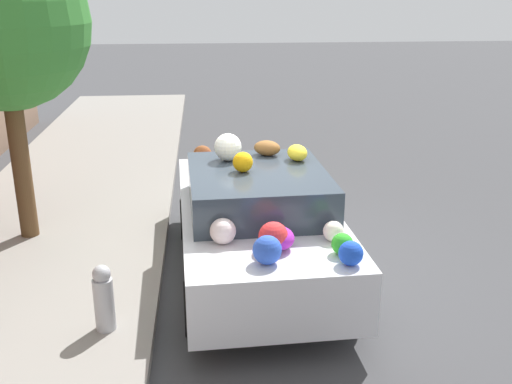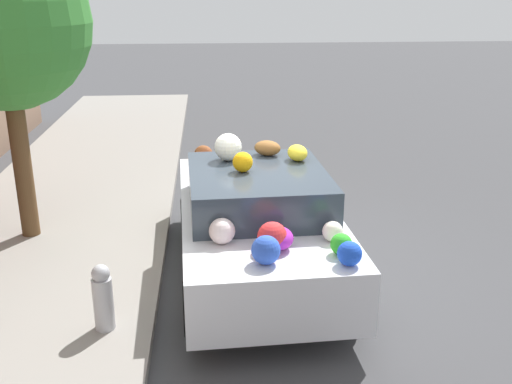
# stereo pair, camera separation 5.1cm
# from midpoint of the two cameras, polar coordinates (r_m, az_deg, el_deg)

# --- Properties ---
(ground_plane) EXTENTS (60.00, 60.00, 0.00)m
(ground_plane) POSITION_cam_midpoint_polar(r_m,az_deg,el_deg) (7.51, -0.61, -7.78)
(ground_plane) COLOR #424244
(sidewalk_curb) EXTENTS (24.00, 3.20, 0.13)m
(sidewalk_curb) POSITION_cam_midpoint_polar(r_m,az_deg,el_deg) (7.77, -21.06, -7.64)
(sidewalk_curb) COLOR gray
(sidewalk_curb) RESTS_ON ground
(street_tree) EXTENTS (2.15, 2.15, 3.90)m
(street_tree) POSITION_cam_midpoint_polar(r_m,az_deg,el_deg) (8.24, -23.19, 14.42)
(street_tree) COLOR brown
(street_tree) RESTS_ON sidewalk_curb
(fire_hydrant) EXTENTS (0.20, 0.20, 0.70)m
(fire_hydrant) POSITION_cam_midpoint_polar(r_m,az_deg,el_deg) (6.19, -14.53, -9.75)
(fire_hydrant) COLOR #B2B2B7
(fire_hydrant) RESTS_ON sidewalk_curb
(art_car) EXTENTS (4.04, 1.95, 1.72)m
(art_car) POSITION_cam_midpoint_polar(r_m,az_deg,el_deg) (7.17, -0.16, -2.71)
(art_car) COLOR silver
(art_car) RESTS_ON ground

